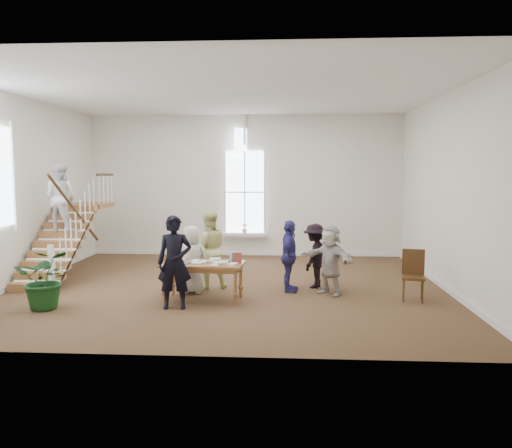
# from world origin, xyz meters

# --- Properties ---
(ground) EXTENTS (10.00, 10.00, 0.00)m
(ground) POSITION_xyz_m (0.00, 0.00, 0.00)
(ground) COLOR #412819
(ground) RESTS_ON ground
(room_shell) EXTENTS (10.49, 10.00, 10.00)m
(room_shell) POSITION_xyz_m (-0.00, 4.39, 0.40)
(room_shell) COLOR silver
(room_shell) RESTS_ON ground
(staircase) EXTENTS (1.10, 4.10, 2.92)m
(staircase) POSITION_xyz_m (-4.34, 0.75, 1.62)
(staircase) COLOR brown
(staircase) RESTS_ON ground
(library_table) EXTENTS (1.76, 0.97, 0.86)m
(library_table) POSITION_xyz_m (-0.39, -1.30, 0.72)
(library_table) COLOR brown
(library_table) RESTS_ON ground
(police_officer) EXTENTS (0.72, 0.51, 1.86)m
(police_officer) POSITION_xyz_m (-0.86, -1.95, 0.93)
(police_officer) COLOR black
(police_officer) RESTS_ON ground
(elderly_woman) EXTENTS (0.77, 0.53, 1.52)m
(elderly_woman) POSITION_xyz_m (-0.76, -0.70, 0.76)
(elderly_woman) COLOR beige
(elderly_woman) RESTS_ON ground
(person_yellow) EXTENTS (1.06, 0.93, 1.82)m
(person_yellow) POSITION_xyz_m (-0.46, -0.20, 0.91)
(person_yellow) COLOR #DCDB89
(person_yellow) RESTS_ON ground
(woman_cluster_a) EXTENTS (0.52, 1.00, 1.62)m
(woman_cluster_a) POSITION_xyz_m (1.40, -0.43, 0.81)
(woman_cluster_a) COLOR navy
(woman_cluster_a) RESTS_ON ground
(woman_cluster_b) EXTENTS (0.85, 1.10, 1.50)m
(woman_cluster_b) POSITION_xyz_m (2.00, 0.02, 0.75)
(woman_cluster_b) COLOR black
(woman_cluster_b) RESTS_ON ground
(woman_cluster_c) EXTENTS (1.33, 1.35, 1.55)m
(woman_cluster_c) POSITION_xyz_m (2.30, -0.63, 0.77)
(woman_cluster_c) COLOR #BDB4AA
(woman_cluster_c) RESTS_ON ground
(floor_plant) EXTENTS (1.31, 1.22, 1.19)m
(floor_plant) POSITION_xyz_m (-3.40, -2.14, 0.60)
(floor_plant) COLOR #123A15
(floor_plant) RESTS_ON ground
(side_chair) EXTENTS (0.55, 0.55, 1.07)m
(side_chair) POSITION_xyz_m (4.02, -0.99, 0.60)
(side_chair) COLOR #39240F
(side_chair) RESTS_ON ground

